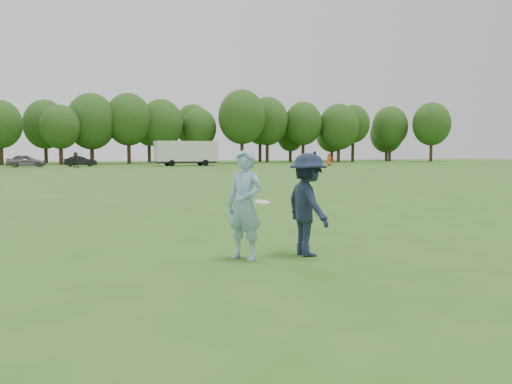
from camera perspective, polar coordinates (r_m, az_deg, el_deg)
ground at (r=10.19m, az=4.02°, el=-6.39°), size 200.00×200.00×0.00m
thrower at (r=9.45m, az=-1.19°, el=-1.36°), size 0.77×0.84×1.92m
defender at (r=9.81m, az=5.48°, el=-1.34°), size 0.72×1.22×1.86m
player_far_b at (r=47.43m, az=6.17°, el=3.15°), size 1.17×1.03×1.90m
player_far_c at (r=70.39m, az=7.73°, el=3.42°), size 0.94×0.97×1.68m
player_far_d at (r=65.28m, az=-18.44°, el=3.23°), size 1.73×1.30×1.82m
car_e at (r=69.87m, az=-23.03°, el=3.04°), size 4.59×2.23×1.51m
car_f at (r=70.64m, az=-18.02°, el=3.10°), size 4.01×1.48×1.31m
field_cone at (r=58.65m, az=6.67°, el=2.58°), size 0.28×0.28×0.30m
disc_in_play at (r=9.23m, az=0.62°, el=-1.07°), size 0.28×0.27×0.09m
cargo_trailer at (r=70.70m, az=-7.36°, el=4.18°), size 9.00×2.75×3.20m
treeline at (r=86.32m, az=-17.06°, el=7.03°), size 130.35×18.39×11.74m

